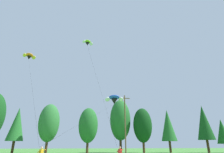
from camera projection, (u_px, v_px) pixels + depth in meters
The scene contains 13 objects.
treeline_tree_d at pixel (17, 124), 44.21m from camera, with size 3.92×3.92×10.55m.
treeline_tree_e at pixel (49, 123), 43.77m from camera, with size 4.86×4.86×11.33m.
treeline_tree_f at pixel (88, 125), 44.54m from camera, with size 4.65×4.65×10.56m.
treeline_tree_g at pixel (120, 120), 49.28m from camera, with size 5.47×5.47×13.60m.
treeline_tree_h at pixel (143, 125), 47.23m from camera, with size 4.77×4.77×10.99m.
treeline_tree_i at pixel (168, 125), 48.75m from camera, with size 3.98×3.98×10.84m.
treeline_tree_j at pixel (204, 122), 48.10m from camera, with size 4.22×4.22×11.89m.
treeline_tree_k at pixel (222, 131), 47.86m from camera, with size 3.43×3.43×8.31m.
utility_pole at pixel (125, 122), 36.68m from camera, with size 2.20×0.26×11.66m.
kite_flyer_mid at pixel (120, 153), 19.49m from camera, with size 0.71×0.73×1.69m.
parafoil_kite_high_blue_white at pixel (114, 99), 38.28m from camera, with size 12.46×17.51×10.21m.
parafoil_kite_mid_lime_white at pixel (88, 43), 36.49m from camera, with size 4.83×12.40×19.95m.
parafoil_kite_far_orange at pixel (29, 56), 41.09m from camera, with size 9.87×20.04×19.71m.
Camera 1 is at (-1.13, 3.43, 1.83)m, focal length 29.34 mm.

